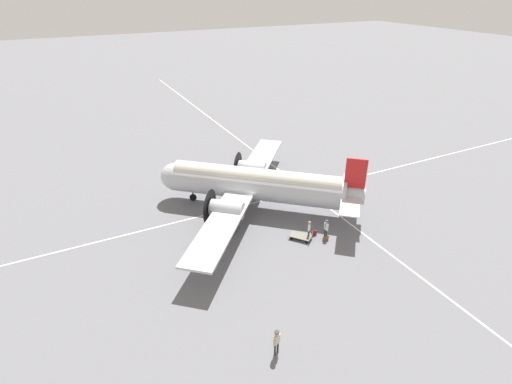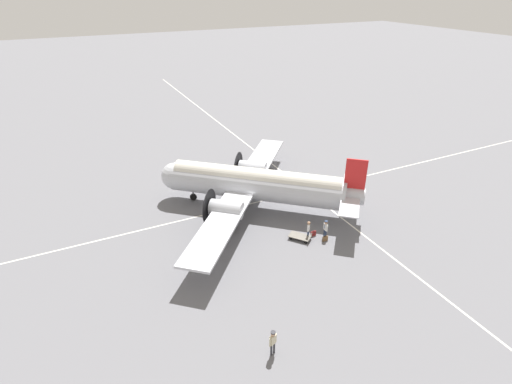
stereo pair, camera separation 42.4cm
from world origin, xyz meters
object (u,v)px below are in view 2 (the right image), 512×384
(passenger_boarding, at_px, (326,227))
(suitcase_near_door, at_px, (313,234))
(suitcase_upright_spare, at_px, (325,239))
(baggage_cart, at_px, (300,236))
(airliner_main, at_px, (251,184))
(crew_foreground, at_px, (273,340))
(ramp_agent, at_px, (309,228))

(passenger_boarding, bearing_deg, suitcase_near_door, 48.68)
(passenger_boarding, relative_size, suitcase_upright_spare, 3.41)
(suitcase_near_door, distance_m, suitcase_upright_spare, 1.19)
(passenger_boarding, relative_size, suitcase_near_door, 3.35)
(suitcase_near_door, height_order, baggage_cart, baggage_cart)
(airliner_main, distance_m, passenger_boarding, 8.29)
(crew_foreground, xyz_separation_m, suitcase_near_door, (8.97, 9.31, -0.89))
(ramp_agent, bearing_deg, suitcase_upright_spare, 88.73)
(passenger_boarding, distance_m, baggage_cart, 2.28)
(airliner_main, height_order, suitcase_upright_spare, airliner_main)
(crew_foreground, bearing_deg, suitcase_near_door, 25.74)
(airliner_main, bearing_deg, crew_foreground, 109.36)
(suitcase_near_door, xyz_separation_m, baggage_cart, (-1.29, 0.07, 0.04))
(crew_foreground, height_order, suitcase_upright_spare, crew_foreground)
(baggage_cart, bearing_deg, crew_foreground, 102.18)
(airliner_main, height_order, crew_foreground, airliner_main)
(airliner_main, height_order, ramp_agent, airliner_main)
(airliner_main, bearing_deg, passenger_boarding, 155.56)
(passenger_boarding, distance_m, suitcase_near_door, 1.30)
(crew_foreground, relative_size, ramp_agent, 1.09)
(suitcase_near_door, distance_m, baggage_cart, 1.29)
(passenger_boarding, relative_size, baggage_cart, 0.83)
(airliner_main, bearing_deg, suitcase_upright_spare, 152.99)
(ramp_agent, distance_m, baggage_cart, 1.02)
(crew_foreground, bearing_deg, baggage_cart, 30.36)
(passenger_boarding, xyz_separation_m, baggage_cart, (-2.00, 0.76, -0.80))
(suitcase_upright_spare, xyz_separation_m, baggage_cart, (-1.76, 1.16, 0.04))
(airliner_main, relative_size, suitcase_upright_spare, 41.85)
(suitcase_near_door, bearing_deg, crew_foreground, -133.95)
(airliner_main, relative_size, ramp_agent, 12.83)
(ramp_agent, relative_size, suitcase_near_door, 3.20)
(ramp_agent, bearing_deg, suitcase_near_door, 138.71)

